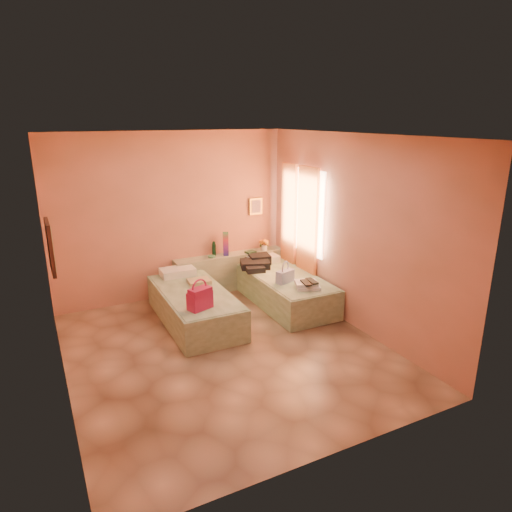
{
  "coord_description": "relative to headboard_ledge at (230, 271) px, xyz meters",
  "views": [
    {
      "loc": [
        -2.12,
        -5.07,
        3.02
      ],
      "look_at": [
        0.87,
        0.85,
        0.98
      ],
      "focal_mm": 32.0,
      "sensor_mm": 36.0,
      "label": 1
    }
  ],
  "objects": [
    {
      "name": "bed_right",
      "position": [
        0.52,
        -1.05,
        -0.08
      ],
      "size": [
        0.92,
        2.01,
        0.5
      ],
      "primitive_type": "cube",
      "rotation": [
        0.0,
        0.0,
        -0.01
      ],
      "color": "#B1CBA4",
      "rests_on": "ground"
    },
    {
      "name": "towel_stack",
      "position": [
        0.55,
        -1.71,
        0.23
      ],
      "size": [
        0.44,
        0.42,
        0.1
      ],
      "primitive_type": "cube",
      "rotation": [
        0.0,
        0.0,
        -0.42
      ],
      "color": "white",
      "rests_on": "bed_right"
    },
    {
      "name": "magenta_handbag",
      "position": [
        -1.19,
        -1.7,
        0.33
      ],
      "size": [
        0.37,
        0.28,
        0.31
      ],
      "primitive_type": "cube",
      "rotation": [
        0.0,
        0.0,
        0.34
      ],
      "color": "#B71649",
      "rests_on": "bed_left"
    },
    {
      "name": "room_walls",
      "position": [
        -0.77,
        -1.53,
        1.46
      ],
      "size": [
        4.02,
        4.51,
        2.81
      ],
      "color": "#E4917A",
      "rests_on": "ground"
    },
    {
      "name": "bed_left",
      "position": [
        -1.05,
        -1.05,
        -0.08
      ],
      "size": [
        0.92,
        2.01,
        0.5
      ],
      "primitive_type": "cube",
      "rotation": [
        0.0,
        0.0,
        -0.01
      ],
      "color": "#B1CBA4",
      "rests_on": "ground"
    },
    {
      "name": "green_book",
      "position": [
        0.37,
        -0.07,
        0.34
      ],
      "size": [
        0.21,
        0.17,
        0.03
      ],
      "primitive_type": "cube",
      "rotation": [
        0.0,
        0.0,
        0.21
      ],
      "color": "#284C34",
      "rests_on": "headboard_ledge"
    },
    {
      "name": "sandal_pair",
      "position": [
        0.54,
        -1.76,
        0.29
      ],
      "size": [
        0.24,
        0.29,
        0.03
      ],
      "primitive_type": "cube",
      "rotation": [
        0.0,
        0.0,
        -0.2
      ],
      "color": "black",
      "rests_on": "towel_stack"
    },
    {
      "name": "headboard_ledge",
      "position": [
        0.0,
        0.0,
        0.0
      ],
      "size": [
        2.05,
        0.3,
        0.65
      ],
      "primitive_type": "cube",
      "color": "#AEB997",
      "rests_on": "ground"
    },
    {
      "name": "ground",
      "position": [
        -0.98,
        -2.1,
        -0.33
      ],
      "size": [
        4.5,
        4.5,
        0.0
      ],
      "primitive_type": "plane",
      "color": "tan",
      "rests_on": "ground"
    },
    {
      "name": "flower_vase",
      "position": [
        0.67,
        -0.05,
        0.45
      ],
      "size": [
        0.2,
        0.2,
        0.26
      ],
      "primitive_type": "cube",
      "rotation": [
        0.0,
        0.0,
        0.01
      ],
      "color": "white",
      "rests_on": "headboard_ledge"
    },
    {
      "name": "small_dish",
      "position": [
        -0.36,
        -0.03,
        0.34
      ],
      "size": [
        0.16,
        0.16,
        0.03
      ],
      "primitive_type": "cylinder",
      "rotation": [
        0.0,
        0.0,
        0.23
      ],
      "color": "#519568",
      "rests_on": "headboard_ledge"
    },
    {
      "name": "water_bottle",
      "position": [
        -0.28,
        0.07,
        0.45
      ],
      "size": [
        0.08,
        0.08,
        0.24
      ],
      "primitive_type": "cylinder",
      "rotation": [
        0.0,
        0.0,
        -0.27
      ],
      "color": "#153B26",
      "rests_on": "headboard_ledge"
    },
    {
      "name": "blue_handbag",
      "position": [
        0.36,
        -1.33,
        0.27
      ],
      "size": [
        0.33,
        0.22,
        0.2
      ],
      "primitive_type": "cube",
      "rotation": [
        0.0,
        0.0,
        0.33
      ],
      "color": "#4554A5",
      "rests_on": "bed_right"
    },
    {
      "name": "clothes_pile",
      "position": [
        0.31,
        -0.47,
        0.25
      ],
      "size": [
        0.67,
        0.67,
        0.16
      ],
      "primitive_type": "cube",
      "rotation": [
        0.0,
        0.0,
        -0.31
      ],
      "color": "black",
      "rests_on": "bed_right"
    },
    {
      "name": "khaki_garment",
      "position": [
        -0.86,
        -0.76,
        0.2
      ],
      "size": [
        0.36,
        0.3,
        0.06
      ],
      "primitive_type": "cube",
      "rotation": [
        0.0,
        0.0,
        -0.07
      ],
      "color": "tan",
      "rests_on": "bed_left"
    },
    {
      "name": "rainbow_box",
      "position": [
        -0.09,
        -0.02,
        0.53
      ],
      "size": [
        0.12,
        0.12,
        0.42
      ],
      "primitive_type": "cube",
      "rotation": [
        0.0,
        0.0,
        -0.32
      ],
      "color": "#B71649",
      "rests_on": "headboard_ledge"
    }
  ]
}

